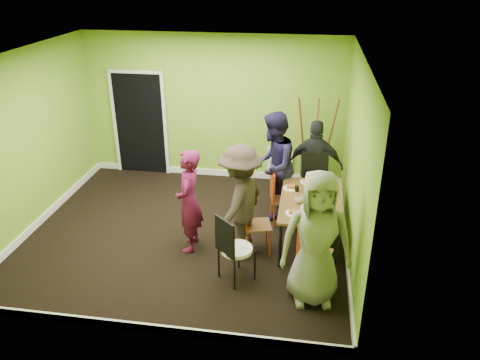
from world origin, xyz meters
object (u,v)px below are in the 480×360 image
object	(u,v)px
blue_bottle	(322,207)
person_front_end	(316,239)
chair_left_far	(279,194)
person_back_end	(315,166)
chair_left_near	(252,220)
thermos	(307,191)
orange_bottle	(312,193)
person_standing	(189,201)
person_left_far	(273,166)
chair_back_end	(314,171)
easel	(315,146)
person_left_near	(240,202)
chair_front_end	(313,252)
dining_table	(311,203)
chair_bentwood	(232,246)

from	to	relation	value
blue_bottle	person_front_end	bearing A→B (deg)	-95.07
chair_left_far	person_back_end	world-z (taller)	person_back_end
chair_left_near	thermos	distance (m)	0.93
orange_bottle	thermos	bearing A→B (deg)	-133.87
chair_left_far	person_standing	xyz separation A→B (m)	(-1.25, -0.93, 0.26)
orange_bottle	person_standing	world-z (taller)	person_standing
person_left_far	person_front_end	distance (m)	2.24
person_left_far	chair_left_far	bearing A→B (deg)	29.57
chair_left_far	chair_left_near	xyz separation A→B (m)	(-0.32, -0.89, -0.00)
chair_back_end	easel	bearing A→B (deg)	-100.02
person_left_far	person_back_end	distance (m)	0.79
person_left_near	easel	bearing A→B (deg)	175.37
thermos	blue_bottle	size ratio (longest dim) A/B	1.14
chair_left_near	chair_front_end	size ratio (longest dim) A/B	0.93
dining_table	person_front_end	world-z (taller)	person_front_end
chair_left_far	chair_bentwood	size ratio (longest dim) A/B	0.94
easel	thermos	distance (m)	1.83
chair_bentwood	thermos	bearing A→B (deg)	93.66
chair_left_near	person_standing	size ratio (longest dim) A/B	0.59
person_standing	chair_left_far	bearing A→B (deg)	123.31
chair_front_end	chair_bentwood	xyz separation A→B (m)	(-1.06, -0.01, -0.01)
blue_bottle	person_left_far	size ratio (longest dim) A/B	0.12
chair_left_far	blue_bottle	world-z (taller)	blue_bottle
person_standing	easel	bearing A→B (deg)	138.10
thermos	chair_bentwood	bearing A→B (deg)	-128.88
person_left_far	person_back_end	world-z (taller)	person_left_far
person_left_far	chair_front_end	bearing A→B (deg)	25.50
chair_back_end	thermos	size ratio (longest dim) A/B	4.55
easel	blue_bottle	distance (m)	2.29
easel	person_left_near	bearing A→B (deg)	-114.46
chair_back_end	person_left_far	bearing A→B (deg)	7.80
dining_table	chair_bentwood	xyz separation A→B (m)	(-1.00, -1.10, -0.14)
orange_bottle	chair_front_end	bearing A→B (deg)	-87.45
chair_left_near	chair_back_end	bearing A→B (deg)	133.34
chair_left_far	thermos	size ratio (longest dim) A/B	3.91
chair_left_far	chair_bentwood	distance (m)	1.71
person_left_far	person_left_near	distance (m)	1.28
chair_bentwood	orange_bottle	xyz separation A→B (m)	(1.01, 1.23, 0.24)
person_back_end	person_front_end	world-z (taller)	person_front_end
chair_left_near	orange_bottle	world-z (taller)	chair_left_near
dining_table	easel	size ratio (longest dim) A/B	0.83
chair_front_end	person_left_near	xyz separation A→B (m)	(-1.06, 0.68, 0.29)
chair_left_far	chair_front_end	world-z (taller)	chair_front_end
dining_table	person_back_end	world-z (taller)	person_back_end
easel	orange_bottle	size ratio (longest dim) A/B	20.35
chair_left_near	orange_bottle	xyz separation A→B (m)	(0.84, 0.48, 0.27)
easel	person_standing	xyz separation A→B (m)	(-1.80, -2.28, -0.10)
chair_bentwood	thermos	xyz separation A→B (m)	(0.93, 1.16, 0.32)
chair_left_far	person_front_end	size ratio (longest dim) A/B	0.52
dining_table	person_front_end	bearing A→B (deg)	-86.66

